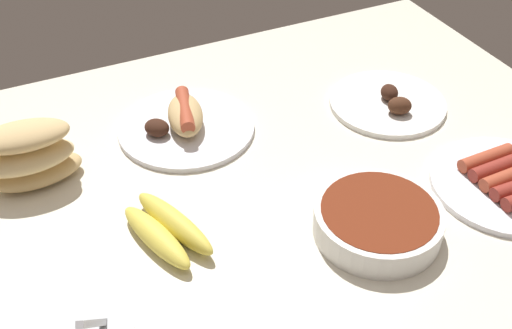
{
  "coord_description": "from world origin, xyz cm",
  "views": [
    {
      "loc": [
        -32.96,
        -67.92,
        66.11
      ],
      "look_at": [
        -0.78,
        0.92,
        3.0
      ],
      "focal_mm": 44.37,
      "sensor_mm": 36.0,
      "label": 1
    }
  ],
  "objects_px": {
    "plate_sausages": "(506,182)",
    "plate_grilled_meat": "(388,103)",
    "plate_hotdog_assembled": "(185,122)",
    "bowl_chili": "(378,220)",
    "banana_bunch": "(166,229)",
    "bread_stack": "(30,155)"
  },
  "relations": [
    {
      "from": "bread_stack",
      "to": "plate_sausages",
      "type": "bearing_deg",
      "value": -25.95
    },
    {
      "from": "banana_bunch",
      "to": "plate_sausages",
      "type": "xyz_separation_m",
      "value": [
        0.52,
        -0.12,
        -0.01
      ]
    },
    {
      "from": "plate_grilled_meat",
      "to": "bread_stack",
      "type": "relative_size",
      "value": 1.4
    },
    {
      "from": "bowl_chili",
      "to": "plate_grilled_meat",
      "type": "relative_size",
      "value": 0.87
    },
    {
      "from": "bowl_chili",
      "to": "plate_grilled_meat",
      "type": "height_order",
      "value": "bowl_chili"
    },
    {
      "from": "plate_sausages",
      "to": "plate_grilled_meat",
      "type": "bearing_deg",
      "value": 98.43
    },
    {
      "from": "banana_bunch",
      "to": "plate_hotdog_assembled",
      "type": "relative_size",
      "value": 0.73
    },
    {
      "from": "plate_hotdog_assembled",
      "to": "plate_sausages",
      "type": "bearing_deg",
      "value": -41.2
    },
    {
      "from": "plate_sausages",
      "to": "plate_hotdog_assembled",
      "type": "distance_m",
      "value": 0.54
    },
    {
      "from": "bowl_chili",
      "to": "banana_bunch",
      "type": "xyz_separation_m",
      "value": [
        -0.28,
        0.12,
        -0.01
      ]
    },
    {
      "from": "plate_grilled_meat",
      "to": "plate_sausages",
      "type": "distance_m",
      "value": 0.27
    },
    {
      "from": "banana_bunch",
      "to": "plate_grilled_meat",
      "type": "xyz_separation_m",
      "value": [
        0.48,
        0.15,
        -0.01
      ]
    },
    {
      "from": "plate_grilled_meat",
      "to": "plate_hotdog_assembled",
      "type": "bearing_deg",
      "value": 166.41
    },
    {
      "from": "bowl_chili",
      "to": "plate_hotdog_assembled",
      "type": "height_order",
      "value": "plate_hotdog_assembled"
    },
    {
      "from": "bowl_chili",
      "to": "plate_sausages",
      "type": "relative_size",
      "value": 0.79
    },
    {
      "from": "plate_sausages",
      "to": "bread_stack",
      "type": "relative_size",
      "value": 1.53
    },
    {
      "from": "plate_grilled_meat",
      "to": "bread_stack",
      "type": "height_order",
      "value": "bread_stack"
    },
    {
      "from": "bowl_chili",
      "to": "banana_bunch",
      "type": "height_order",
      "value": "bowl_chili"
    },
    {
      "from": "bowl_chili",
      "to": "plate_hotdog_assembled",
      "type": "xyz_separation_m",
      "value": [
        -0.17,
        0.35,
        -0.01
      ]
    },
    {
      "from": "plate_sausages",
      "to": "plate_hotdog_assembled",
      "type": "bearing_deg",
      "value": 138.8
    },
    {
      "from": "plate_sausages",
      "to": "bread_stack",
      "type": "xyz_separation_m",
      "value": [
        -0.66,
        0.32,
        0.04
      ]
    },
    {
      "from": "bowl_chili",
      "to": "bread_stack",
      "type": "bearing_deg",
      "value": 143.03
    }
  ]
}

